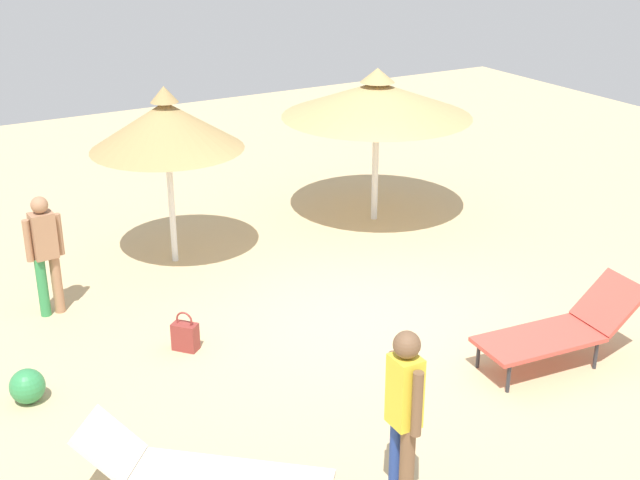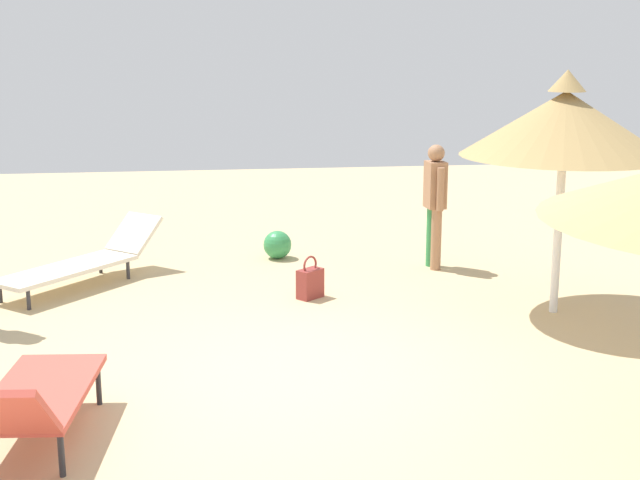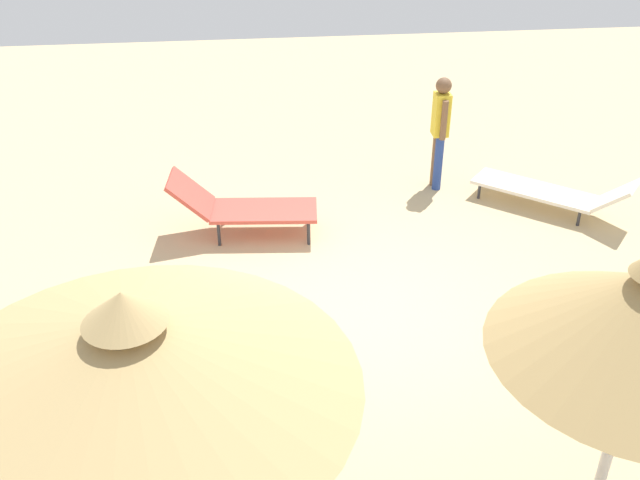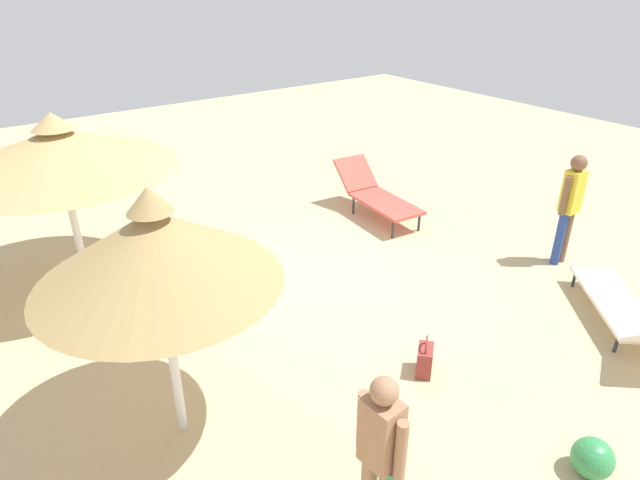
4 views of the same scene
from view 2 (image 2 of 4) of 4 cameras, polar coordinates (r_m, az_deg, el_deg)
name	(u,v)px [view 2 (image 2 of 4)]	position (r m, az deg, el deg)	size (l,w,h in m)	color
ground	(303,378)	(7.81, -1.11, -8.88)	(24.00, 24.00, 0.10)	tan
parasol_umbrella_near_right	(565,123)	(9.35, 15.53, 7.26)	(2.12, 2.12, 2.54)	white
lounge_chair_far_right	(84,260)	(10.71, -15.00, -1.27)	(2.05, 1.87, 0.68)	silver
lounge_chair_front	(28,399)	(6.48, -18.36, -9.71)	(1.99, 0.85, 0.88)	#CC4C3F
person_standing_near_left	(435,199)	(11.08, 7.43, 2.65)	(0.47, 0.24, 1.56)	#A57554
handbag	(310,282)	(9.86, -0.64, -2.76)	(0.32, 0.33, 0.49)	maroon
beach_ball	(277,245)	(11.60, -2.77, -0.31)	(0.37, 0.37, 0.37)	#338C4C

